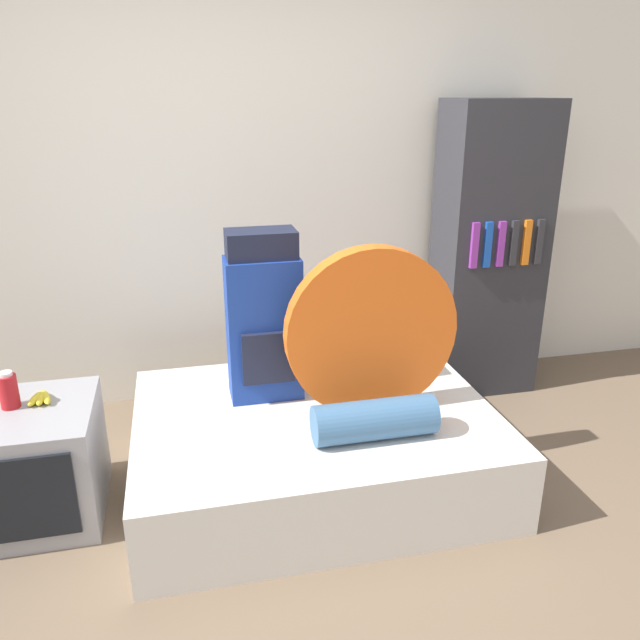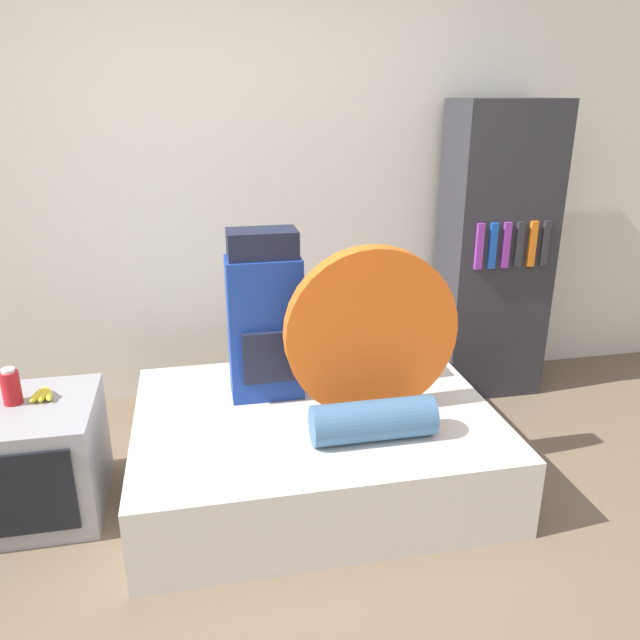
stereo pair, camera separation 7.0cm
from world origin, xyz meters
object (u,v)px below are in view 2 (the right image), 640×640
at_px(backpack, 265,318).
at_px(television, 28,460).
at_px(tent_bag, 371,332).
at_px(sleeping_roll, 373,420).
at_px(canister, 11,387).
at_px(bookshelf, 494,253).

relative_size(backpack, television, 1.33).
height_order(tent_bag, sleeping_roll, tent_bag).
bearing_deg(television, tent_bag, -2.64).
bearing_deg(canister, bookshelf, 15.77).
relative_size(television, bookshelf, 0.35).
height_order(backpack, canister, backpack).
xyz_separation_m(tent_bag, bookshelf, (1.00, 0.84, 0.11)).
distance_m(backpack, tent_bag, 0.52).
relative_size(backpack, canister, 5.03).
relative_size(sleeping_roll, television, 0.87).
bearing_deg(tent_bag, backpack, 148.54).
bearing_deg(canister, television, -60.69).
height_order(tent_bag, bookshelf, bookshelf).
height_order(tent_bag, television, tent_bag).
bearing_deg(tent_bag, sleeping_roll, -102.23).
bearing_deg(backpack, bookshelf, 21.52).
relative_size(tent_bag, bookshelf, 0.45).
relative_size(tent_bag, sleeping_roll, 1.48).
xyz_separation_m(backpack, tent_bag, (0.45, -0.27, -0.00)).
distance_m(canister, bookshelf, 2.68).
bearing_deg(canister, backpack, 7.82).
bearing_deg(backpack, sleeping_roll, -52.70).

